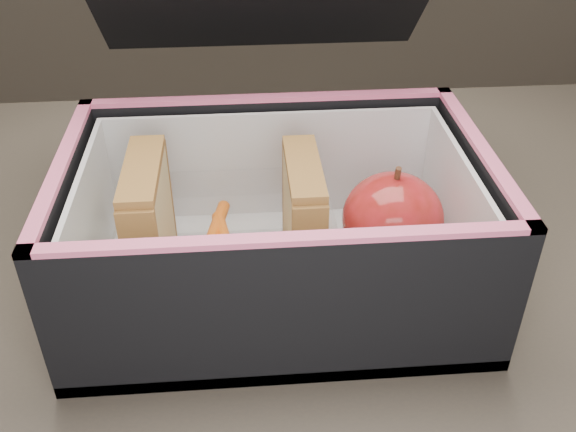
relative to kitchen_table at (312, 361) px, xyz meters
name	(u,v)px	position (x,y,z in m)	size (l,w,h in m)	color
kitchen_table	(312,361)	(0.00, 0.00, 0.00)	(1.20, 0.80, 0.75)	brown
lunch_bag	(276,214)	(-0.03, 0.01, 0.16)	(0.33, 0.36, 0.27)	black
plastic_tub	(228,243)	(-0.07, 0.00, 0.14)	(0.17, 0.12, 0.07)	white
sandwich_left	(150,225)	(-0.13, 0.00, 0.16)	(0.03, 0.10, 0.11)	#D8C089
sandwich_right	(303,220)	(-0.01, 0.00, 0.16)	(0.03, 0.09, 0.10)	#D8C089
carrot_sticks	(228,269)	(-0.07, -0.01, 0.12)	(0.06, 0.14, 0.03)	#CE4C1A
paper_napkin	(383,258)	(0.06, 0.01, 0.11)	(0.08, 0.08, 0.01)	white
red_apple	(393,219)	(0.06, 0.01, 0.15)	(0.09, 0.09, 0.09)	maroon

